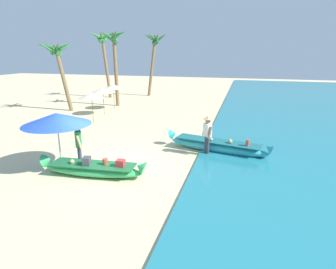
{
  "coord_description": "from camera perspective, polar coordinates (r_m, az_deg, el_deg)",
  "views": [
    {
      "loc": [
        4.85,
        -9.23,
        4.35
      ],
      "look_at": [
        1.79,
        2.0,
        0.9
      ],
      "focal_mm": 30.15,
      "sensor_mm": 36.0,
      "label": 1
    }
  ],
  "objects": [
    {
      "name": "palm_tree_tall_inland",
      "position": [
        28.56,
        -2.74,
        17.64
      ],
      "size": [
        2.48,
        2.67,
        6.12
      ],
      "color": "brown",
      "rests_on": "ground"
    },
    {
      "name": "parasol_row_1",
      "position": [
        20.28,
        -13.03,
        8.71
      ],
      "size": [
        1.6,
        1.6,
        1.91
      ],
      "color": "#8E6B47",
      "rests_on": "ground"
    },
    {
      "name": "parasol_row_0",
      "position": [
        17.98,
        -15.2,
        7.61
      ],
      "size": [
        1.6,
        1.6,
        1.91
      ],
      "color": "#8E6B47",
      "rests_on": "ground"
    },
    {
      "name": "parasol_row_2",
      "position": [
        22.27,
        -10.98,
        9.49
      ],
      "size": [
        1.6,
        1.6,
        1.91
      ],
      "color": "#8E6B47",
      "rests_on": "ground"
    },
    {
      "name": "person_vendor_hatted",
      "position": [
        12.11,
        7.97,
        0.34
      ],
      "size": [
        0.5,
        0.54,
        1.75
      ],
      "color": "#333842",
      "rests_on": "ground"
    },
    {
      "name": "patio_umbrella_large",
      "position": [
        11.17,
        -21.63,
        2.93
      ],
      "size": [
        2.5,
        2.5,
        2.18
      ],
      "color": "#B7B7BC",
      "rests_on": "ground"
    },
    {
      "name": "boat_green_foreground",
      "position": [
        10.64,
        -14.88,
        -6.7
      ],
      "size": [
        4.05,
        1.12,
        0.75
      ],
      "color": "#38B760",
      "rests_on": "ground"
    },
    {
      "name": "palm_tree_far_behind",
      "position": [
        22.85,
        -21.53,
        14.92
      ],
      "size": [
        2.62,
        3.01,
        5.11
      ],
      "color": "brown",
      "rests_on": "ground"
    },
    {
      "name": "ground_plane",
      "position": [
        11.3,
        -11.57,
        -6.49
      ],
      "size": [
        80.0,
        80.0,
        0.0
      ],
      "primitive_type": "plane",
      "color": "beige"
    },
    {
      "name": "boat_cyan_midground",
      "position": [
        12.77,
        9.94,
        -2.29
      ],
      "size": [
        4.82,
        1.76,
        0.83
      ],
      "color": "#33B2BC",
      "rests_on": "ground"
    },
    {
      "name": "palm_tree_mid_cluster",
      "position": [
        23.59,
        -10.85,
        17.28
      ],
      "size": [
        2.5,
        2.23,
        6.03
      ],
      "color": "brown",
      "rests_on": "ground"
    },
    {
      "name": "person_tourist_customer",
      "position": [
        11.17,
        -17.58,
        -1.9
      ],
      "size": [
        0.45,
        0.57,
        1.71
      ],
      "color": "#333842",
      "rests_on": "ground"
    },
    {
      "name": "palm_tree_leaning_seaward",
      "position": [
        28.4,
        -13.04,
        17.36
      ],
      "size": [
        2.73,
        2.65,
        6.23
      ],
      "color": "brown",
      "rests_on": "ground"
    }
  ]
}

